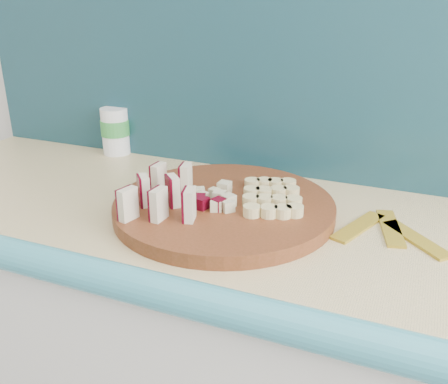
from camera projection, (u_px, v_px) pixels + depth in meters
backsplash at (384, 80)px, 1.10m from camera, size 2.20×0.02×0.50m
cutting_board at (224, 207)px, 1.04m from camera, size 0.59×0.59×0.03m
apple_wedges at (162, 192)px, 0.99m from camera, size 0.16×0.21×0.06m
apple_chunks at (210, 196)px, 1.03m from camera, size 0.07×0.07×0.02m
banana_slices at (272, 197)px, 1.03m from camera, size 0.16×0.19×0.02m
canister at (115, 130)px, 1.39m from camera, size 0.08×0.08×0.13m
banana_peel at (388, 231)px, 0.96m from camera, size 0.22×0.18×0.01m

